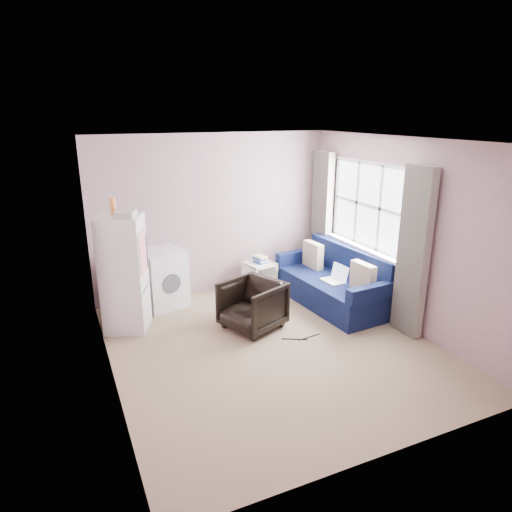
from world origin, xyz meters
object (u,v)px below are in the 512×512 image
at_px(fridge, 124,273).
at_px(armchair, 252,303).
at_px(side_table, 260,274).
at_px(sofa, 336,284).
at_px(washing_machine, 161,277).

bearing_deg(fridge, armchair, -1.84).
bearing_deg(side_table, fridge, -166.53).
height_order(fridge, side_table, fridge).
distance_m(fridge, sofa, 3.08).
height_order(armchair, washing_machine, washing_machine).
bearing_deg(sofa, side_table, 126.05).
xyz_separation_m(side_table, sofa, (0.82, -0.96, 0.04)).
height_order(armchair, fridge, fridge).
bearing_deg(washing_machine, armchair, -69.19).
bearing_deg(armchair, fridge, -136.74).
bearing_deg(sofa, armchair, -175.01).
relative_size(fridge, side_table, 3.02).
relative_size(fridge, sofa, 0.89).
height_order(washing_machine, sofa, washing_machine).
xyz_separation_m(armchair, washing_machine, (-0.93, 1.25, 0.09)).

